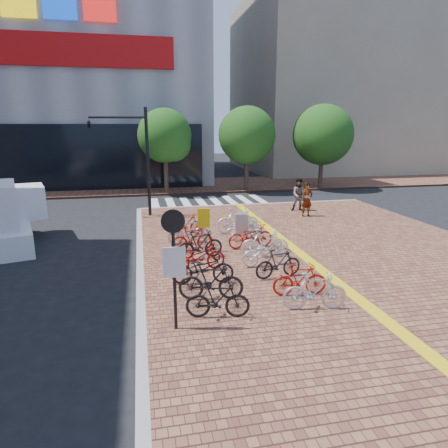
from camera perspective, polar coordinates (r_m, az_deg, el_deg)
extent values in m
plane|color=black|center=(13.06, 6.18, -8.17)|extent=(120.00, 120.00, 0.00)
cube|color=yellow|center=(9.93, 27.35, -16.26)|extent=(0.40, 34.00, 0.01)
cube|color=gray|center=(8.08, -11.55, -23.00)|extent=(0.25, 34.00, 0.15)
cube|color=gray|center=(24.93, 4.26, 2.73)|extent=(14.00, 0.25, 0.15)
cube|color=brown|center=(33.07, -5.13, 5.47)|extent=(70.00, 8.00, 0.15)
cube|color=gray|center=(48.84, 15.50, 18.25)|extent=(20.00, 18.00, 18.00)
cube|color=silver|center=(25.96, -9.85, 2.85)|extent=(0.50, 4.00, 0.01)
cube|color=silver|center=(26.02, -7.65, 2.95)|extent=(0.50, 4.00, 0.01)
cube|color=silver|center=(26.11, -5.46, 3.05)|extent=(0.50, 4.00, 0.01)
cube|color=silver|center=(26.23, -3.28, 3.15)|extent=(0.50, 4.00, 0.01)
cube|color=silver|center=(26.40, -1.13, 3.23)|extent=(0.50, 4.00, 0.01)
cube|color=silver|center=(26.60, 0.99, 3.32)|extent=(0.50, 4.00, 0.01)
cube|color=silver|center=(26.84, 3.07, 3.39)|extent=(0.50, 4.00, 0.01)
cube|color=silver|center=(27.11, 5.12, 3.46)|extent=(0.50, 4.00, 0.01)
cylinder|color=#38281E|center=(29.25, -8.28, 7.00)|extent=(0.32, 0.32, 2.60)
sphere|color=#194714|center=(29.05, -8.47, 12.39)|extent=(3.80, 3.80, 3.80)
sphere|color=#194714|center=(28.82, -7.17, 11.23)|extent=(2.40, 2.40, 2.40)
cylinder|color=#38281E|center=(30.23, 3.23, 7.34)|extent=(0.32, 0.32, 2.60)
sphere|color=#194714|center=(30.04, 3.31, 12.56)|extent=(4.20, 4.20, 4.20)
sphere|color=#194714|center=(29.93, 4.57, 11.39)|extent=(2.40, 2.40, 2.40)
cylinder|color=#38281E|center=(32.31, 13.65, 7.40)|extent=(0.32, 0.32, 2.60)
sphere|color=#194714|center=(32.13, 13.94, 12.27)|extent=(4.60, 4.60, 4.60)
sphere|color=#194714|center=(32.14, 15.09, 11.13)|extent=(2.40, 2.40, 2.40)
imported|color=black|center=(10.20, -0.90, -10.74)|extent=(1.68, 0.77, 0.98)
imported|color=black|center=(11.17, -1.88, -8.17)|extent=(1.88, 0.84, 1.09)
imported|color=black|center=(12.29, -3.08, -6.30)|extent=(1.97, 0.87, 1.01)
imported|color=#AF0C0E|center=(13.34, -3.72, -4.69)|extent=(1.96, 0.95, 0.99)
imported|color=black|center=(14.52, -3.51, -2.96)|extent=(1.84, 0.85, 1.07)
imported|color=#A0180B|center=(15.44, -4.56, -2.07)|extent=(1.73, 0.75, 1.01)
imported|color=silver|center=(16.43, -5.06, -1.01)|extent=(1.81, 0.71, 1.06)
imported|color=#AC150C|center=(17.72, -5.49, 0.01)|extent=(1.74, 0.71, 1.02)
imported|color=silver|center=(10.88, 12.84, -9.31)|extent=(1.78, 0.75, 1.03)
imported|color=red|center=(11.67, 10.79, -7.79)|extent=(1.61, 0.58, 0.95)
imported|color=black|center=(12.87, 7.77, -5.58)|extent=(1.64, 0.68, 0.96)
imported|color=silver|center=(13.89, 6.11, -4.10)|extent=(1.82, 0.74, 0.94)
imported|color=white|center=(14.77, 5.86, -2.72)|extent=(1.84, 0.74, 1.07)
imported|color=#9F190B|center=(15.87, 3.80, -1.67)|extent=(1.93, 0.90, 0.98)
imported|color=#BBBBC0|center=(17.00, 2.86, -0.83)|extent=(1.63, 0.62, 0.85)
imported|color=white|center=(17.94, 2.01, 0.50)|extent=(1.97, 0.61, 1.18)
imported|color=gray|center=(21.72, 11.76, 3.44)|extent=(0.73, 0.54, 1.82)
imported|color=#464C59|center=(23.04, 10.73, 4.13)|extent=(1.08, 0.96, 1.85)
cube|color=#AAAAAE|center=(16.79, 2.51, -0.45)|extent=(0.59, 0.47, 1.17)
cylinder|color=#B7B7BC|center=(15.25, -2.93, -0.98)|extent=(0.07, 0.07, 1.66)
cube|color=yellow|center=(15.09, -2.93, 0.84)|extent=(0.46, 0.11, 0.74)
cylinder|color=black|center=(9.37, -7.11, -6.74)|extent=(0.09, 0.09, 2.91)
cylinder|color=black|center=(8.96, -7.31, 0.40)|extent=(0.54, 0.10, 0.54)
cube|color=silver|center=(9.23, -7.12, -5.46)|extent=(0.53, 0.10, 0.73)
cylinder|color=black|center=(21.65, -10.82, 8.59)|extent=(0.17, 0.17, 5.66)
cylinder|color=black|center=(21.58, -14.99, 14.51)|extent=(2.83, 0.11, 0.11)
imported|color=black|center=(21.69, -18.77, 13.50)|extent=(0.25, 1.17, 0.47)
cube|color=silver|center=(18.79, -28.87, -1.46)|extent=(3.23, 5.10, 0.95)
cube|color=silver|center=(19.90, -29.25, 2.69)|extent=(2.47, 2.47, 1.37)
cube|color=silver|center=(17.70, -29.37, 2.00)|extent=(2.84, 3.41, 1.89)
cylinder|color=black|center=(20.45, -26.34, -0.35)|extent=(0.43, 0.77, 0.74)
cylinder|color=black|center=(17.18, -25.88, -2.79)|extent=(0.43, 0.77, 0.74)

